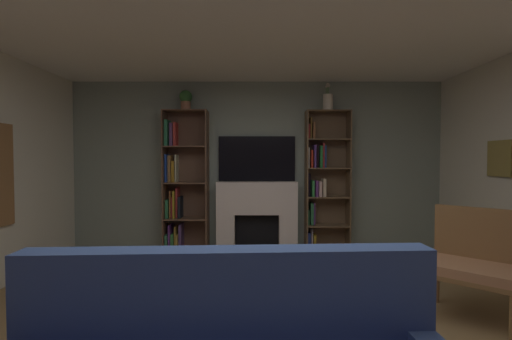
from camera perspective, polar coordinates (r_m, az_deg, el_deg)
The scene contains 9 objects.
wall_back_accent at distance 5.39m, azimuth -0.07°, elevation 0.51°, with size 5.77×0.06×2.62m, color gray.
fireplace at distance 5.31m, azimuth -0.06°, elevation -7.41°, with size 1.31×0.54×1.09m.
tv at distance 5.33m, azimuth -0.07°, elevation 1.83°, with size 1.17×0.06×0.69m, color black.
bookshelf_left at distance 5.38m, azimuth -12.37°, elevation -2.87°, with size 0.65×0.33×2.15m.
bookshelf_right at distance 5.37m, azimuth 10.60°, elevation -2.05°, with size 0.65×0.29×2.15m.
potted_plant at distance 5.39m, azimuth -11.64°, elevation 11.27°, with size 0.19×0.19×0.30m.
vase_with_flowers at distance 5.39m, azimuth 11.50°, elevation 10.93°, with size 0.15×0.15×0.41m.
armchair at distance 3.76m, azimuth 31.70°, elevation -12.51°, with size 0.89×0.88×0.98m.
coffee_table at distance 2.44m, azimuth -3.41°, elevation -23.86°, with size 0.89×0.52×0.43m.
Camera 1 is at (-0.01, -2.50, 1.43)m, focal length 24.41 mm.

